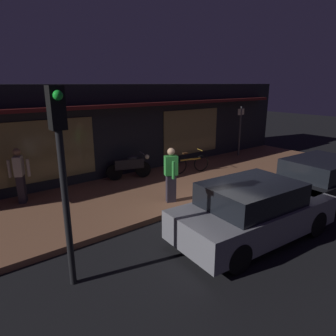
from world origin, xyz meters
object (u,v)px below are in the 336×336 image
object	(u,v)px
motorcycle	(130,166)
parked_car_far	(321,181)
parked_car_near	(253,211)
sign_post	(240,128)
person_bystander	(171,174)
traffic_light_pole	(61,155)
bicycle_parked	(190,164)
person_photographer	(20,174)

from	to	relation	value
motorcycle	parked_car_far	bearing A→B (deg)	-55.80
parked_car_near	parked_car_far	size ratio (longest dim) A/B	1.01
motorcycle	parked_car_far	world-z (taller)	parked_car_far
sign_post	parked_car_far	bearing A→B (deg)	-116.13
motorcycle	person_bystander	bearing A→B (deg)	-94.83
traffic_light_pole	parked_car_far	bearing A→B (deg)	-6.62
parked_car_near	traffic_light_pole	bearing A→B (deg)	166.30
bicycle_parked	person_photographer	bearing A→B (deg)	172.52
traffic_light_pole	parked_car_far	world-z (taller)	traffic_light_pole
person_bystander	parked_car_near	xyz separation A→B (m)	(0.30, -2.74, -0.32)
person_photographer	parked_car_near	xyz separation A→B (m)	(3.85, -5.47, -0.32)
bicycle_parked	parked_car_far	distance (m)	4.77
sign_post	parked_car_near	xyz separation A→B (m)	(-6.23, -5.45, -0.81)
bicycle_parked	parked_car_near	distance (m)	5.19
person_bystander	traffic_light_pole	world-z (taller)	traffic_light_pole
person_bystander	parked_car_far	size ratio (longest dim) A/B	0.40
bicycle_parked	sign_post	size ratio (longest dim) A/B	0.67
motorcycle	person_bystander	distance (m)	2.80
bicycle_parked	person_bystander	xyz separation A→B (m)	(-2.55, -1.93, 0.52)
motorcycle	bicycle_parked	size ratio (longest dim) A/B	1.03
person_photographer	sign_post	bearing A→B (deg)	-0.10
sign_post	person_photographer	bearing A→B (deg)	179.90
traffic_light_pole	parked_car_near	xyz separation A→B (m)	(4.05, -0.99, -1.77)
motorcycle	sign_post	world-z (taller)	sign_post
person_photographer	person_bystander	distance (m)	4.48
person_bystander	parked_car_far	distance (m)	4.72
person_photographer	sign_post	size ratio (longest dim) A/B	0.70
motorcycle	traffic_light_pole	xyz separation A→B (m)	(-3.98, -4.51, 1.83)
person_bystander	traffic_light_pole	xyz separation A→B (m)	(-3.75, -1.75, 1.45)
person_photographer	traffic_light_pole	xyz separation A→B (m)	(-0.20, -4.48, 1.45)
sign_post	parked_car_far	distance (m)	6.02
bicycle_parked	parked_car_near	xyz separation A→B (m)	(-2.25, -4.67, 0.20)
sign_post	parked_car_near	bearing A→B (deg)	-138.82
motorcycle	person_bystander	world-z (taller)	person_bystander
bicycle_parked	traffic_light_pole	world-z (taller)	traffic_light_pole
person_photographer	parked_car_near	world-z (taller)	person_photographer
person_photographer	traffic_light_pole	size ratio (longest dim) A/B	0.46
motorcycle	bicycle_parked	xyz separation A→B (m)	(2.32, -0.83, -0.14)
traffic_light_pole	person_bystander	bearing A→B (deg)	24.99
person_bystander	traffic_light_pole	size ratio (longest dim) A/B	0.46
sign_post	traffic_light_pole	size ratio (longest dim) A/B	0.67
person_bystander	bicycle_parked	bearing A→B (deg)	37.14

